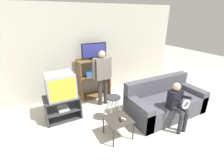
{
  "coord_description": "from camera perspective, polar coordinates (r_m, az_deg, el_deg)",
  "views": [
    {
      "loc": [
        -1.34,
        -1.02,
        2.31
      ],
      "look_at": [
        0.19,
        1.9,
        0.9
      ],
      "focal_mm": 26.0,
      "sensor_mm": 36.0,
      "label": 1
    }
  ],
  "objects": [
    {
      "name": "person_seated_child",
      "position": [
        3.68,
        21.98,
        -6.06
      ],
      "size": [
        0.33,
        0.43,
        1.03
      ],
      "color": "#2D2D38",
      "rests_on": "ground_plane"
    },
    {
      "name": "folding_stool",
      "position": [
        3.7,
        0.51,
        -6.26
      ],
      "size": [
        0.44,
        0.36,
        0.62
      ],
      "color": "#B7B7BC",
      "rests_on": "ground_plane"
    },
    {
      "name": "television_main",
      "position": [
        3.86,
        -17.7,
        -0.5
      ],
      "size": [
        0.63,
        0.56,
        0.56
      ],
      "color": "#9E9EA3",
      "rests_on": "tv_stand"
    },
    {
      "name": "media_shelf",
      "position": [
        4.83,
        -6.32,
        2.19
      ],
      "size": [
        0.92,
        0.41,
        1.15
      ],
      "color": "brown",
      "rests_on": "ground_plane"
    },
    {
      "name": "remote_control_white",
      "position": [
        3.25,
        3.66,
        -12.05
      ],
      "size": [
        0.11,
        0.14,
        0.02
      ],
      "primitive_type": "cube",
      "rotation": [
        0.0,
        0.0,
        0.6
      ],
      "color": "silver",
      "rests_on": "snack_table"
    },
    {
      "name": "television_flat",
      "position": [
        4.61,
        -6.3,
        11.26
      ],
      "size": [
        0.72,
        0.2,
        0.45
      ],
      "color": "black",
      "rests_on": "media_shelf"
    },
    {
      "name": "wall_back",
      "position": [
        4.8,
        -10.93,
        10.64
      ],
      "size": [
        6.4,
        0.06,
        2.6
      ],
      "color": "beige",
      "rests_on": "ground_plane"
    },
    {
      "name": "remote_control_black",
      "position": [
        3.23,
        2.96,
        -12.34
      ],
      "size": [
        0.08,
        0.15,
        0.02
      ],
      "primitive_type": "cube",
      "rotation": [
        0.0,
        0.0,
        -0.34
      ],
      "color": "black",
      "rests_on": "snack_table"
    },
    {
      "name": "couch",
      "position": [
        4.27,
        17.97,
        -6.2
      ],
      "size": [
        1.92,
        0.92,
        0.86
      ],
      "color": "#4C4C56",
      "rests_on": "ground_plane"
    },
    {
      "name": "person_standing_adult",
      "position": [
        4.23,
        -3.39,
        3.71
      ],
      "size": [
        0.53,
        0.2,
        1.5
      ],
      "color": "#3D3833",
      "rests_on": "ground_plane"
    },
    {
      "name": "tv_stand",
      "position": [
        4.08,
        -16.99,
        -7.89
      ],
      "size": [
        0.8,
        0.56,
        0.55
      ],
      "color": "#38383D",
      "rests_on": "ground_plane"
    },
    {
      "name": "snack_table",
      "position": [
        3.29,
        2.14,
        -12.85
      ],
      "size": [
        0.49,
        0.49,
        0.42
      ],
      "color": "#38332D",
      "rests_on": "ground_plane"
    }
  ]
}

